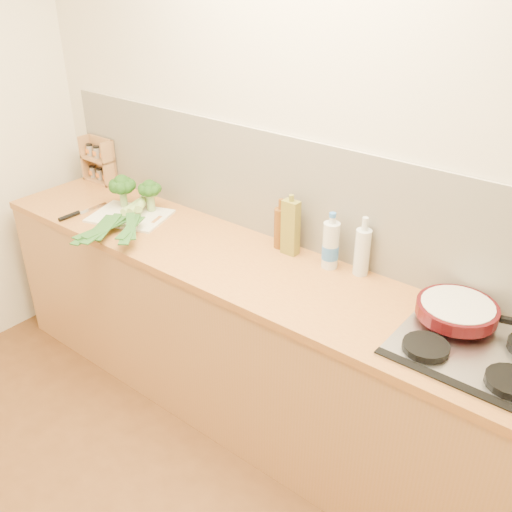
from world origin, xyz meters
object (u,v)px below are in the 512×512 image
(gas_hob, at_px, (478,350))
(skillet, at_px, (458,310))
(chefs_knife, at_px, (75,214))
(chopping_board, at_px, (130,216))
(spice_rack, at_px, (100,163))

(gas_hob, bearing_deg, skillet, 135.60)
(chefs_knife, relative_size, skillet, 0.71)
(gas_hob, relative_size, chefs_knife, 1.82)
(chopping_board, relative_size, chefs_knife, 1.27)
(gas_hob, xyz_separation_m, chefs_knife, (-2.16, -0.18, -0.01))
(skillet, height_order, spice_rack, spice_rack)
(chefs_knife, xyz_separation_m, spice_rack, (-0.31, 0.43, 0.11))
(chefs_knife, bearing_deg, spice_rack, 126.07)
(chefs_knife, bearing_deg, chopping_board, 34.86)
(chefs_knife, height_order, spice_rack, spice_rack)
(gas_hob, relative_size, skillet, 1.29)
(chopping_board, xyz_separation_m, spice_rack, (-0.56, 0.25, 0.11))
(chopping_board, bearing_deg, spice_rack, 137.79)
(gas_hob, xyz_separation_m, spice_rack, (-2.47, 0.25, 0.11))
(skillet, relative_size, spice_rack, 1.61)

